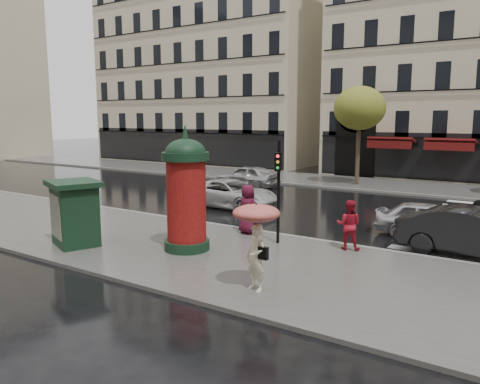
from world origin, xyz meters
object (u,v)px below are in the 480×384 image
Objects in this scene: woman_umbrella at (256,232)px; newsstand at (75,212)px; car_silver at (429,219)px; car_white at (230,194)px; morris_column at (186,190)px; car_far_silver at (247,176)px; woman_red at (349,225)px; man_burgundy at (248,209)px; traffic_light at (278,182)px; car_darkgrey at (475,233)px.

woman_umbrella is 1.00× the size of newsstand.
car_silver is (2.40, 8.82, -0.98)m from woman_umbrella.
newsstand is 13.17m from car_silver.
car_silver is 9.83m from car_white.
woman_umbrella is at bearing -2.14° from newsstand.
morris_column reaches higher than car_far_silver.
woman_umbrella is 0.53× the size of car_far_silver.
morris_column reaches higher than woman_red.
woman_red is 4.06m from man_burgundy.
car_far_silver is (-12.84, 7.06, 0.08)m from car_silver.
woman_umbrella is 4.74m from traffic_light.
car_far_silver is (-8.68, 11.54, -1.58)m from traffic_light.
man_burgundy is 3.26m from morris_column.
traffic_light is at bearing 115.71° from car_darkgrey.
car_darkgrey is 0.94× the size of car_white.
newsstand reaches higher than car_far_silver.
woman_red is 0.47× the size of traffic_light.
traffic_light is 7.19m from newsstand.
woman_red is 0.33× the size of car_white.
woman_umbrella is 0.45× the size of car_white.
car_far_silver is at bearing -43.42° from man_burgundy.
morris_column is (-4.56, -3.03, 1.18)m from woman_red.
traffic_light is at bearing 129.98° from car_silver.
woman_umbrella is at bearing 151.47° from car_darkgrey.
morris_column reaches higher than traffic_light.
traffic_light reaches higher than newsstand.
man_burgundy is at bearing 48.73° from newsstand.
man_burgundy is 6.00m from car_white.
newsstand is (-3.65, -1.69, -0.86)m from morris_column.
morris_column is 3.23m from traffic_light.
woman_red reaches higher than car_silver.
woman_umbrella is 5.09m from woman_red.
car_far_silver is at bearing 26.98° from car_white.
car_white is (-3.94, 4.51, -0.35)m from man_burgundy.
car_silver is (1.80, 3.81, -0.29)m from woman_red.
morris_column reaches higher than car_darkgrey.
woman_red is (0.60, 5.01, -0.69)m from woman_umbrella.
car_white is at bearing 114.50° from morris_column.
newsstand is (-5.84, -4.06, -1.05)m from traffic_light.
newsstand is (-8.21, -4.73, 0.31)m from woman_red.
morris_column is 0.82× the size of car_white.
newsstand is at bearing 62.60° from man_burgundy.
car_silver is (5.86, 3.81, -0.39)m from man_burgundy.
newsstand is at bearing 177.86° from woman_umbrella.
woman_umbrella is 1.37× the size of woman_red.
car_darkgrey is (1.84, -2.01, 0.12)m from car_silver.
newsstand is (-7.61, 0.28, -0.37)m from woman_umbrella.
car_far_silver is at bearing 54.12° from car_silver.
man_burgundy is at bearing 80.66° from morris_column.
traffic_light is at bearing 112.09° from woman_umbrella.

